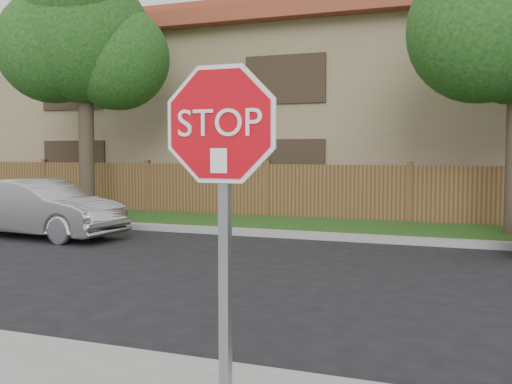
% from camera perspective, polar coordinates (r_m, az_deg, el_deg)
% --- Properties ---
extents(ground, '(90.00, 90.00, 0.00)m').
position_cam_1_polar(ground, '(5.55, -0.45, -17.07)').
color(ground, black).
rests_on(ground, ground).
extents(far_curb, '(70.00, 0.30, 0.15)m').
position_cam_1_polar(far_curb, '(13.24, 12.67, -4.45)').
color(far_curb, gray).
rests_on(far_curb, ground).
extents(grass_strip, '(70.00, 3.00, 0.12)m').
position_cam_1_polar(grass_strip, '(14.86, 13.61, -3.61)').
color(grass_strip, '#1E4714').
rests_on(grass_strip, ground).
extents(fence, '(70.00, 0.12, 1.60)m').
position_cam_1_polar(fence, '(16.37, 14.39, -0.33)').
color(fence, '#4E301B').
rests_on(fence, ground).
extents(apartment_building, '(35.20, 9.20, 7.20)m').
position_cam_1_polar(apartment_building, '(21.95, 16.25, 7.83)').
color(apartment_building, '#887754').
rests_on(apartment_building, ground).
extents(tree_left, '(4.80, 3.90, 7.78)m').
position_cam_1_polar(tree_left, '(18.32, -16.23, 13.97)').
color(tree_left, '#382B21').
rests_on(tree_left, ground).
extents(stop_sign, '(1.01, 0.13, 2.55)m').
position_cam_1_polar(stop_sign, '(3.66, -3.28, 1.44)').
color(stop_sign, gray).
rests_on(stop_sign, sidewalk_near).
extents(sedan_left, '(4.17, 1.75, 1.34)m').
position_cam_1_polar(sedan_left, '(14.56, -19.80, -1.48)').
color(sedan_left, '#A1A2A5').
rests_on(sedan_left, ground).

